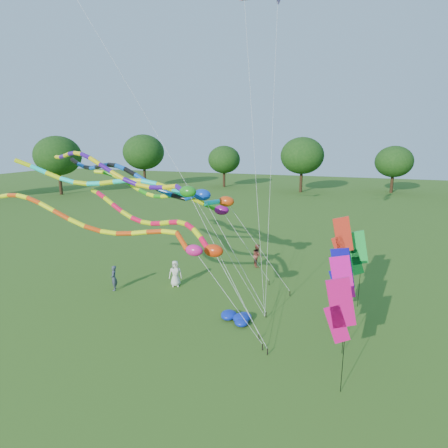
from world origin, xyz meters
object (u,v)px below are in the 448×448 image
(tube_kite_orange, at_px, (112,226))
(blue_nylon_heap, at_px, (231,318))
(tube_kite_red, at_px, (166,226))
(person_c, at_px, (257,255))
(person_b, at_px, (114,278))
(person_a, at_px, (175,273))

(tube_kite_orange, xyz_separation_m, blue_nylon_heap, (5.55, 1.62, -4.65))
(tube_kite_red, distance_m, person_c, 9.37)
(person_b, distance_m, person_c, 10.02)
(tube_kite_orange, xyz_separation_m, person_c, (4.68, 10.16, -4.04))
(blue_nylon_heap, bearing_deg, tube_kite_orange, -163.74)
(person_b, bearing_deg, tube_kite_orange, 7.24)
(tube_kite_red, relative_size, blue_nylon_heap, 7.89)
(tube_kite_red, relative_size, person_b, 7.85)
(person_a, xyz_separation_m, person_b, (-3.21, -1.82, -0.05))
(tube_kite_red, bearing_deg, person_c, 94.07)
(person_c, bearing_deg, tube_kite_orange, 128.42)
(person_a, bearing_deg, person_c, 30.43)
(tube_kite_red, height_order, person_a, tube_kite_red)
(tube_kite_orange, bearing_deg, person_b, 131.34)
(tube_kite_orange, relative_size, person_a, 8.93)
(blue_nylon_heap, height_order, person_c, person_c)
(tube_kite_orange, distance_m, person_a, 6.39)
(blue_nylon_heap, distance_m, person_a, 5.78)
(person_a, bearing_deg, person_b, -173.91)
(tube_kite_red, distance_m, person_b, 5.75)
(tube_kite_orange, xyz_separation_m, person_a, (0.82, 4.88, -4.04))
(person_c, bearing_deg, blue_nylon_heap, 159.00)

